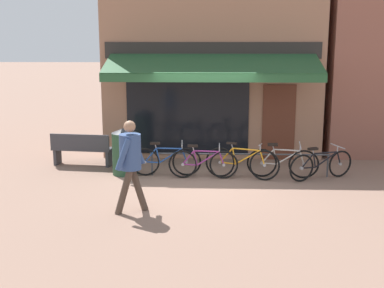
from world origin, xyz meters
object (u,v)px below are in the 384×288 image
Objects in this scene: bicycle_black at (321,165)px; park_bench at (82,149)px; bicycle_orange at (242,163)px; pedestrian_adult at (130,157)px; bicycle_purple at (203,163)px; bicycle_blue at (166,161)px; litter_bin at (125,151)px; bicycle_silver at (283,163)px.

park_bench reaches higher than bicycle_black.
bicycle_orange is 0.99× the size of pedestrian_adult.
pedestrian_adult reaches higher than bicycle_purple.
bicycle_blue is 1.05× the size of park_bench.
bicycle_black is 1.41× the size of litter_bin.
litter_bin is at bearing 171.16° from bicycle_purple.
pedestrian_adult is at bearing -136.64° from bicycle_silver.
bicycle_black is at bearing 29.02° from pedestrian_adult.
bicycle_silver reaches higher than bicycle_black.
park_bench is (-3.23, 1.12, 0.09)m from bicycle_purple.
bicycle_purple is 0.93× the size of pedestrian_adult.
bicycle_silver reaches higher than park_bench.
bicycle_blue is at bearing -170.26° from bicycle_orange.
bicycle_orange is at bearing -5.24° from litter_bin.
bicycle_orange is at bearing 3.73° from bicycle_purple.
bicycle_blue is 1.03× the size of bicycle_purple.
bicycle_orange is 1.03× the size of bicycle_silver.
bicycle_silver reaches higher than bicycle_orange.
bicycle_blue is 0.93m from bicycle_purple.
bicycle_orange is 3.42m from pedestrian_adult.
pedestrian_adult is at bearing -101.77° from bicycle_blue.
bicycle_blue is 0.97× the size of bicycle_orange.
bicycle_black is at bearing 1.01° from bicycle_purple.
bicycle_purple is 2.81m from bicycle_black.
pedestrian_adult is (-2.26, -2.48, 0.69)m from bicycle_orange.
bicycle_purple is 1.97m from litter_bin.
bicycle_purple reaches higher than bicycle_black.
bicycle_orange is 1.53× the size of litter_bin.
bicycle_black is at bearing -3.93° from park_bench.
park_bench reaches higher than bicycle_blue.
pedestrian_adult is 4.08m from park_bench.
bicycle_purple is (0.91, -0.19, -0.01)m from bicycle_blue.
bicycle_silver reaches higher than bicycle_blue.
pedestrian_adult is (-0.41, -2.62, 0.70)m from bicycle_blue.
litter_bin is at bearing -177.84° from bicycle_silver.
bicycle_purple is 0.94× the size of bicycle_orange.
pedestrian_adult is at bearing -77.49° from litter_bin.
bicycle_silver is 0.96× the size of pedestrian_adult.
bicycle_black is at bearing 13.22° from bicycle_orange.
bicycle_blue is 1.48× the size of litter_bin.
bicycle_purple is at bearing -12.81° from park_bench.
bicycle_black is (2.81, 0.03, -0.01)m from bicycle_purple.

